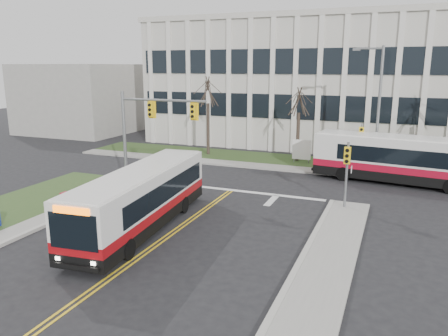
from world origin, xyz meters
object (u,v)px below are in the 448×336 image
(streetlight, at_px, (377,103))
(bus_cross, at_px, (405,161))
(directory_sign, at_px, (302,150))
(bus_main, at_px, (142,200))
(newspaper_box_red, at_px, (67,201))

(streetlight, bearing_deg, bus_cross, -45.02)
(bus_cross, bearing_deg, directory_sign, -106.86)
(bus_cross, bearing_deg, bus_main, -33.41)
(bus_cross, distance_m, newspaper_box_red, 21.63)
(streetlight, relative_size, bus_cross, 0.78)
(streetlight, xyz_separation_m, newspaper_box_red, (-15.23, -14.96, -4.72))
(directory_sign, distance_m, newspaper_box_red, 18.95)
(streetlight, relative_size, bus_main, 0.85)
(bus_cross, height_order, newspaper_box_red, bus_cross)
(directory_sign, height_order, bus_main, bus_main)
(streetlight, distance_m, directory_sign, 6.96)
(directory_sign, distance_m, bus_cross, 8.49)
(streetlight, distance_m, bus_cross, 4.77)
(directory_sign, xyz_separation_m, bus_cross, (7.73, -3.50, 0.41))
(bus_main, height_order, bus_cross, bus_cross)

